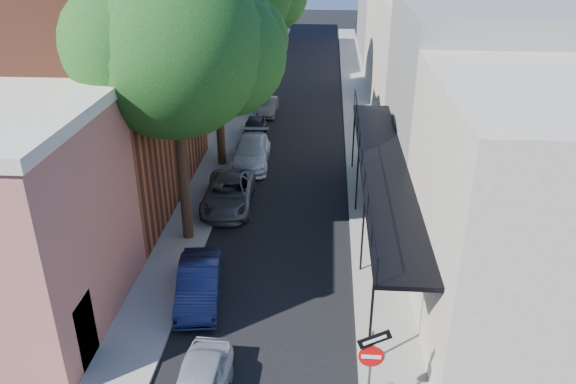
% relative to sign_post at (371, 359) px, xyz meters
% --- Properties ---
extents(road_surface, '(6.00, 64.00, 0.01)m').
position_rel_sign_post_xyz_m(road_surface, '(-3.16, 29.03, -2.03)').
color(road_surface, black).
rests_on(road_surface, ground).
extents(sidewalk_left, '(2.00, 64.00, 0.12)m').
position_rel_sign_post_xyz_m(sidewalk_left, '(-7.16, 29.03, -1.98)').
color(sidewalk_left, gray).
rests_on(sidewalk_left, ground).
extents(sidewalk_right, '(2.00, 64.00, 0.12)m').
position_rel_sign_post_xyz_m(sidewalk_right, '(0.84, 29.03, -1.98)').
color(sidewalk_right, gray).
rests_on(sidewalk_right, ground).
extents(buildings_left, '(10.10, 59.10, 12.00)m').
position_rel_sign_post_xyz_m(buildings_left, '(-12.46, 27.79, 2.90)').
color(buildings_left, '#AF6259').
rests_on(buildings_left, ground).
extents(buildings_right, '(9.80, 55.00, 10.00)m').
position_rel_sign_post_xyz_m(buildings_right, '(5.83, 28.51, 2.39)').
color(buildings_right, beige).
rests_on(buildings_right, ground).
extents(sign_post, '(0.89, 0.17, 2.99)m').
position_rel_sign_post_xyz_m(sign_post, '(0.00, 0.00, 0.00)').
color(sign_post, '#595B60').
rests_on(sign_post, ground).
extents(oak_near, '(7.48, 6.80, 11.42)m').
position_rel_sign_post_xyz_m(oak_near, '(-6.53, 9.29, 5.84)').
color(oak_near, '#362115').
rests_on(oak_near, ground).
extents(oak_mid, '(6.60, 6.00, 10.20)m').
position_rel_sign_post_xyz_m(oak_mid, '(-6.58, 17.26, 5.02)').
color(oak_mid, '#362115').
rests_on(oak_mid, ground).
extents(parked_car_b, '(1.93, 4.17, 1.32)m').
position_rel_sign_post_xyz_m(parked_car_b, '(-5.58, 4.92, -1.37)').
color(parked_car_b, '#151C44').
rests_on(parked_car_b, ground).
extents(parked_car_c, '(2.42, 4.90, 1.34)m').
position_rel_sign_post_xyz_m(parked_car_c, '(-5.76, 12.14, -1.37)').
color(parked_car_c, '#53555A').
rests_on(parked_car_c, ground).
extents(parked_car_d, '(2.16, 4.90, 1.40)m').
position_rel_sign_post_xyz_m(parked_car_d, '(-5.37, 17.25, -1.34)').
color(parked_car_d, silver).
rests_on(parked_car_d, ground).
extents(parked_car_e, '(1.44, 3.43, 1.16)m').
position_rel_sign_post_xyz_m(parked_car_e, '(-5.76, 21.67, -1.46)').
color(parked_car_e, black).
rests_on(parked_car_e, ground).
extents(parked_car_f, '(1.24, 3.44, 1.13)m').
position_rel_sign_post_xyz_m(parked_car_f, '(-5.39, 26.32, -1.47)').
color(parked_car_f, '#625D52').
rests_on(parked_car_f, ground).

